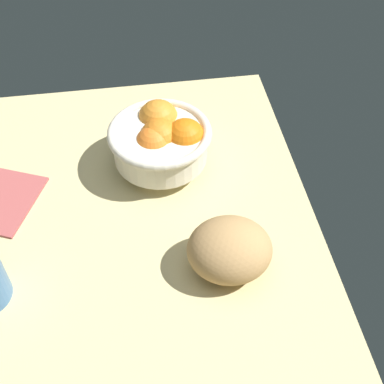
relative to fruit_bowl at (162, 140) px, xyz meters
The scene contains 4 objects.
ground_plane 18.42cm from the fruit_bowl, 153.00° to the left, with size 80.68×64.42×3.00cm, color #D2C085.
fruit_bowl is the anchor object (origin of this frame).
bread_loaf 25.82cm from the fruit_bowl, 162.71° to the right, with size 13.18×11.75×8.81cm, color tan.
napkin_folded 30.12cm from the fruit_bowl, 100.44° to the left, with size 14.28×11.02×0.93cm, color #AC4F4D.
Camera 1 is at (-55.15, -2.63, 69.14)cm, focal length 48.58 mm.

